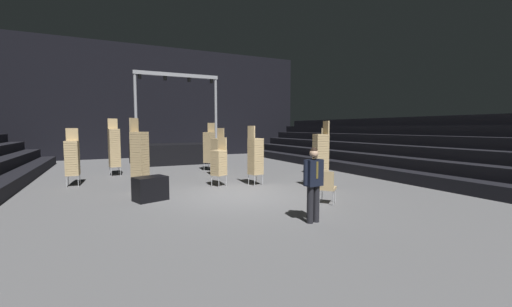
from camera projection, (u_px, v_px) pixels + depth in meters
name	position (u px, v px, depth m)	size (l,w,h in m)	color
ground_plane	(240.00, 197.00, 10.05)	(22.00, 30.00, 0.10)	slate
arena_end_wall	(161.00, 102.00, 23.21)	(22.00, 0.30, 8.00)	black
bleacher_bank_right	(407.00, 145.00, 14.59)	(4.50, 24.00, 2.70)	black
stage_riser	(175.00, 152.00, 19.19)	(5.02, 2.72, 5.21)	black
man_with_tie	(314.00, 180.00, 7.12)	(0.57, 0.27, 1.71)	black
chair_stack_front_left	(114.00, 147.00, 14.11)	(0.50, 0.50, 2.56)	#B2B5BA
chair_stack_front_right	(209.00, 147.00, 15.86)	(0.62, 0.62, 2.39)	#B2B5BA
chair_stack_mid_left	(319.00, 151.00, 14.52)	(0.61, 0.61, 2.14)	#B2B5BA
chair_stack_mid_right	(255.00, 156.00, 11.84)	(0.52, 0.52, 2.22)	#B2B5BA
chair_stack_mid_centre	(321.00, 155.00, 11.16)	(0.52, 0.52, 2.39)	#B2B5BA
chair_stack_rear_left	(219.00, 162.00, 11.62)	(0.59, 0.59, 1.79)	#B2B5BA
chair_stack_rear_right	(72.00, 157.00, 11.60)	(0.48, 0.48, 2.14)	#B2B5BA
chair_stack_rear_centre	(140.00, 155.00, 10.67)	(0.62, 0.62, 2.48)	#B2B5BA
chair_stack_aisle_left	(218.00, 152.00, 14.24)	(0.59, 0.59, 2.14)	#B2B5BA
equipment_road_case	(150.00, 189.00, 9.35)	(0.90, 0.60, 0.71)	black
loose_chair_near_man	(327.00, 185.00, 8.90)	(0.62, 0.62, 0.95)	#B2B5BA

